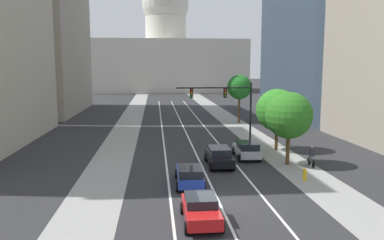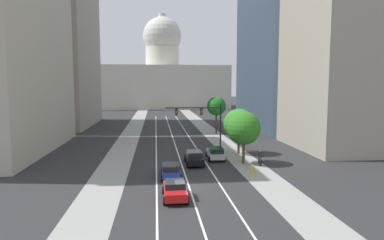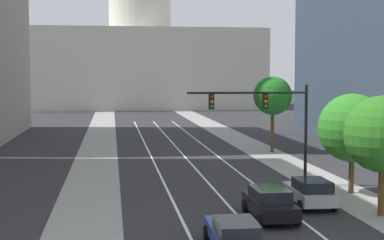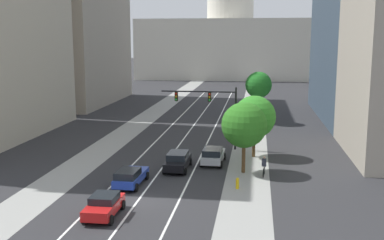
{
  "view_description": "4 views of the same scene",
  "coord_description": "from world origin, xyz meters",
  "px_view_note": "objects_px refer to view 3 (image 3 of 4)",
  "views": [
    {
      "loc": [
        -3.77,
        -22.32,
        8.17
      ],
      "look_at": [
        -0.51,
        11.84,
        3.43
      ],
      "focal_mm": 36.16,
      "sensor_mm": 36.0,
      "label": 1
    },
    {
      "loc": [
        -2.92,
        -29.4,
        9.15
      ],
      "look_at": [
        2.28,
        18.75,
        4.14
      ],
      "focal_mm": 31.52,
      "sensor_mm": 36.0,
      "label": 2
    },
    {
      "loc": [
        -6.28,
        -19.0,
        7.16
      ],
      "look_at": [
        -0.97,
        19.37,
        4.14
      ],
      "focal_mm": 54.31,
      "sensor_mm": 36.0,
      "label": 3
    },
    {
      "loc": [
        8.26,
        -31.21,
        11.49
      ],
      "look_at": [
        2.19,
        12.58,
        3.79
      ],
      "focal_mm": 44.15,
      "sensor_mm": 36.0,
      "label": 4
    }
  ],
  "objects_px": {
    "car_silver": "(310,192)",
    "street_tree_mid_right": "(383,134)",
    "car_black": "(270,203)",
    "car_blue": "(234,234)",
    "street_tree_near_right": "(352,128)",
    "traffic_signal_mast": "(269,114)",
    "capitol_building": "(140,55)",
    "street_tree_far_right": "(273,96)"
  },
  "relations": [
    {
      "from": "car_black",
      "to": "street_tree_mid_right",
      "type": "relative_size",
      "value": 0.76
    },
    {
      "from": "car_blue",
      "to": "car_black",
      "type": "height_order",
      "value": "car_black"
    },
    {
      "from": "capitol_building",
      "to": "street_tree_near_right",
      "type": "distance_m",
      "value": 95.91
    },
    {
      "from": "car_black",
      "to": "traffic_signal_mast",
      "type": "height_order",
      "value": "traffic_signal_mast"
    },
    {
      "from": "street_tree_far_right",
      "to": "capitol_building",
      "type": "bearing_deg",
      "value": 96.32
    },
    {
      "from": "street_tree_far_right",
      "to": "car_blue",
      "type": "bearing_deg",
      "value": -108.58
    },
    {
      "from": "car_blue",
      "to": "traffic_signal_mast",
      "type": "relative_size",
      "value": 0.6
    },
    {
      "from": "capitol_building",
      "to": "car_black",
      "type": "relative_size",
      "value": 10.96
    },
    {
      "from": "traffic_signal_mast",
      "to": "street_tree_far_right",
      "type": "height_order",
      "value": "street_tree_far_right"
    },
    {
      "from": "car_blue",
      "to": "car_silver",
      "type": "height_order",
      "value": "car_silver"
    },
    {
      "from": "capitol_building",
      "to": "car_black",
      "type": "distance_m",
      "value": 101.33
    },
    {
      "from": "car_silver",
      "to": "car_black",
      "type": "bearing_deg",
      "value": 131.38
    },
    {
      "from": "street_tree_far_right",
      "to": "street_tree_near_right",
      "type": "height_order",
      "value": "street_tree_far_right"
    },
    {
      "from": "car_silver",
      "to": "street_tree_near_right",
      "type": "xyz_separation_m",
      "value": [
        3.69,
        3.06,
        3.17
      ]
    },
    {
      "from": "capitol_building",
      "to": "street_tree_far_right",
      "type": "height_order",
      "value": "capitol_building"
    },
    {
      "from": "capitol_building",
      "to": "car_blue",
      "type": "distance_m",
      "value": 106.42
    },
    {
      "from": "car_silver",
      "to": "traffic_signal_mast",
      "type": "xyz_separation_m",
      "value": [
        -0.72,
        5.88,
        3.89
      ]
    },
    {
      "from": "street_tree_near_right",
      "to": "car_blue",
      "type": "bearing_deg",
      "value": -131.98
    },
    {
      "from": "capitol_building",
      "to": "street_tree_mid_right",
      "type": "distance_m",
      "value": 101.43
    },
    {
      "from": "car_black",
      "to": "car_blue",
      "type": "bearing_deg",
      "value": 150.42
    },
    {
      "from": "car_black",
      "to": "traffic_signal_mast",
      "type": "distance_m",
      "value": 9.42
    },
    {
      "from": "car_blue",
      "to": "traffic_signal_mast",
      "type": "bearing_deg",
      "value": -19.27
    },
    {
      "from": "car_blue",
      "to": "street_tree_mid_right",
      "type": "height_order",
      "value": "street_tree_mid_right"
    },
    {
      "from": "capitol_building",
      "to": "street_tree_near_right",
      "type": "relative_size",
      "value": 8.45
    },
    {
      "from": "car_black",
      "to": "car_silver",
      "type": "height_order",
      "value": "car_black"
    },
    {
      "from": "car_silver",
      "to": "street_tree_mid_right",
      "type": "relative_size",
      "value": 0.73
    },
    {
      "from": "car_black",
      "to": "traffic_signal_mast",
      "type": "relative_size",
      "value": 0.59
    },
    {
      "from": "street_tree_near_right",
      "to": "street_tree_far_right",
      "type": "bearing_deg",
      "value": 88.82
    },
    {
      "from": "car_silver",
      "to": "street_tree_far_right",
      "type": "bearing_deg",
      "value": -8.82
    },
    {
      "from": "car_black",
      "to": "street_tree_near_right",
      "type": "distance_m",
      "value": 9.14
    },
    {
      "from": "car_black",
      "to": "street_tree_mid_right",
      "type": "height_order",
      "value": "street_tree_mid_right"
    },
    {
      "from": "capitol_building",
      "to": "traffic_signal_mast",
      "type": "xyz_separation_m",
      "value": [
        3.65,
        -92.45,
        -6.91
      ]
    },
    {
      "from": "traffic_signal_mast",
      "to": "street_tree_near_right",
      "type": "xyz_separation_m",
      "value": [
        4.41,
        -2.82,
        -0.73
      ]
    },
    {
      "from": "car_silver",
      "to": "street_tree_far_right",
      "type": "height_order",
      "value": "street_tree_far_right"
    },
    {
      "from": "car_blue",
      "to": "car_silver",
      "type": "bearing_deg",
      "value": -36.16
    },
    {
      "from": "capitol_building",
      "to": "street_tree_far_right",
      "type": "xyz_separation_m",
      "value": [
        8.45,
        -76.35,
        -6.39
      ]
    },
    {
      "from": "street_tree_mid_right",
      "to": "car_black",
      "type": "bearing_deg",
      "value": 178.42
    },
    {
      "from": "traffic_signal_mast",
      "to": "street_tree_far_right",
      "type": "distance_m",
      "value": 16.8
    },
    {
      "from": "car_black",
      "to": "capitol_building",
      "type": "bearing_deg",
      "value": 1.0
    },
    {
      "from": "car_blue",
      "to": "traffic_signal_mast",
      "type": "height_order",
      "value": "traffic_signal_mast"
    },
    {
      "from": "street_tree_near_right",
      "to": "traffic_signal_mast",
      "type": "bearing_deg",
      "value": 147.46
    },
    {
      "from": "car_blue",
      "to": "traffic_signal_mast",
      "type": "distance_m",
      "value": 14.88
    }
  ]
}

